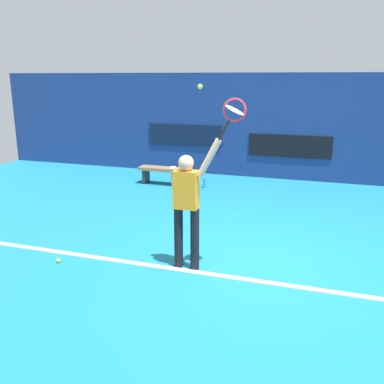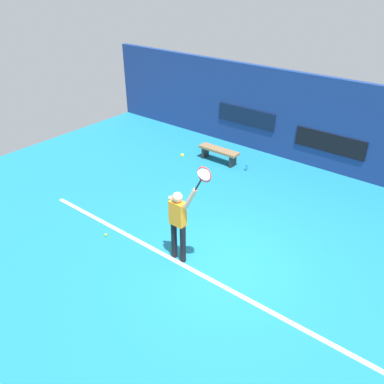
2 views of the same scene
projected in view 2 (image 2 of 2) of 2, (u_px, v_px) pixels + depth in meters
name	position (u px, v px, depth m)	size (l,w,h in m)	color
ground_plane	(221.00, 262.00, 8.75)	(18.00, 18.00, 0.00)	teal
back_wall	(334.00, 127.00, 11.96)	(18.00, 0.20, 2.85)	navy
sponsor_banner_center	(330.00, 143.00, 12.13)	(2.20, 0.03, 0.60)	black
sponsor_banner_portside	(246.00, 117.00, 13.67)	(2.20, 0.03, 0.60)	#0C1933
court_baseline	(205.00, 277.00, 8.34)	(10.00, 0.10, 0.01)	white
tennis_player	(178.00, 221.00, 8.36)	(0.75, 0.31, 1.95)	black
tennis_racket	(204.00, 176.00, 7.36)	(0.43, 0.27, 0.61)	black
tennis_ball	(182.00, 155.00, 7.36)	(0.07, 0.07, 0.07)	#CCE033
court_bench	(219.00, 152.00, 12.98)	(1.40, 0.36, 0.45)	olive
water_bottle	(247.00, 167.00, 12.51)	(0.07, 0.07, 0.24)	#338CD8
spare_ball	(106.00, 235.00, 9.57)	(0.07, 0.07, 0.07)	#CCE033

